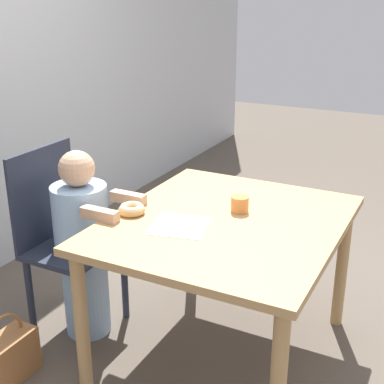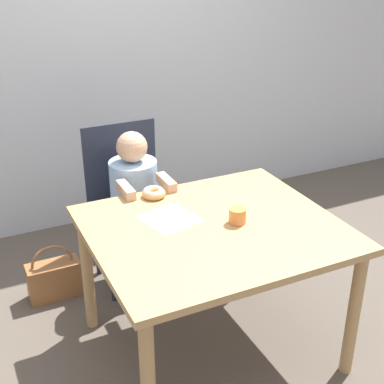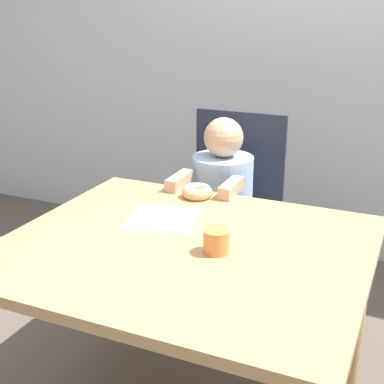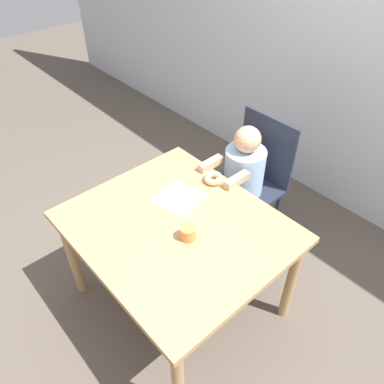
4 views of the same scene
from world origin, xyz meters
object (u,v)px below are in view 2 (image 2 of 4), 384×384
(cup, at_px, (238,216))
(handbag, at_px, (54,278))
(donut, at_px, (154,193))
(chair, at_px, (128,201))
(child_figure, at_px, (135,213))

(cup, bearing_deg, handbag, 132.78)
(donut, xyz_separation_m, cup, (0.25, -0.43, 0.01))
(donut, bearing_deg, chair, 90.68)
(donut, relative_size, cup, 1.50)
(child_figure, relative_size, cup, 11.95)
(child_figure, distance_m, donut, 0.39)
(donut, distance_m, cup, 0.50)
(donut, xyz_separation_m, handbag, (-0.50, 0.38, -0.62))
(child_figure, relative_size, donut, 7.97)
(chair, xyz_separation_m, child_figure, (0.00, -0.12, -0.02))
(child_figure, xyz_separation_m, handbag, (-0.49, 0.08, -0.36))
(donut, distance_m, handbag, 0.88)
(donut, height_order, cup, cup)
(chair, distance_m, cup, 0.91)
(chair, relative_size, child_figure, 0.98)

